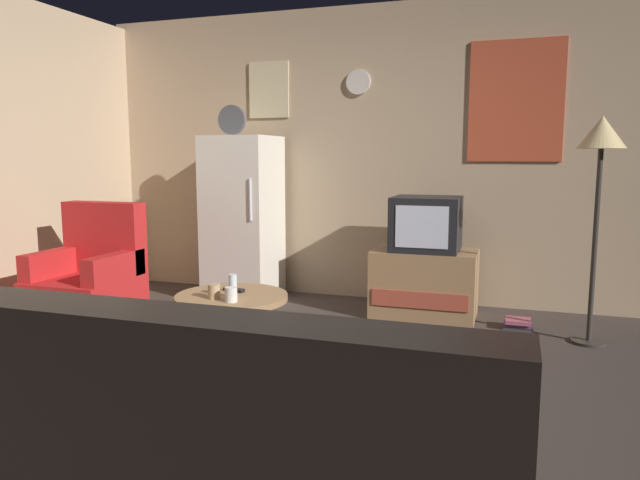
% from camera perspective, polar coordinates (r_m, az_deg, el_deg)
% --- Properties ---
extents(ground_plane, '(12.00, 12.00, 0.00)m').
position_cam_1_polar(ground_plane, '(3.46, -6.48, -14.38)').
color(ground_plane, '#3D332D').
extents(wall_with_art, '(5.20, 0.12, 2.65)m').
position_cam_1_polar(wall_with_art, '(5.51, 4.26, 8.22)').
color(wall_with_art, tan).
rests_on(wall_with_art, ground_plane).
extents(fridge, '(0.60, 0.62, 1.77)m').
position_cam_1_polar(fridge, '(5.47, -7.46, 2.11)').
color(fridge, silver).
rests_on(fridge, ground_plane).
extents(tv_stand, '(0.84, 0.53, 0.55)m').
position_cam_1_polar(tv_stand, '(4.97, 10.05, -4.13)').
color(tv_stand, '#9E754C').
rests_on(tv_stand, ground_plane).
extents(crt_tv, '(0.54, 0.51, 0.44)m').
position_cam_1_polar(crt_tv, '(4.89, 10.23, 1.56)').
color(crt_tv, black).
rests_on(crt_tv, tv_stand).
extents(standing_lamp, '(0.32, 0.32, 1.59)m').
position_cam_1_polar(standing_lamp, '(4.49, 25.51, 7.82)').
color(standing_lamp, '#332D28').
rests_on(standing_lamp, ground_plane).
extents(coffee_table, '(0.72, 0.72, 0.44)m').
position_cam_1_polar(coffee_table, '(3.89, -8.48, -8.40)').
color(coffee_table, '#9E754C').
rests_on(coffee_table, ground_plane).
extents(wine_glass, '(0.05, 0.05, 0.15)m').
position_cam_1_polar(wine_glass, '(3.73, -8.42, -4.43)').
color(wine_glass, silver).
rests_on(wine_glass, coffee_table).
extents(mug_ceramic_white, '(0.08, 0.08, 0.09)m').
position_cam_1_polar(mug_ceramic_white, '(3.64, -8.59, -5.23)').
color(mug_ceramic_white, silver).
rests_on(mug_ceramic_white, coffee_table).
extents(mug_ceramic_tan, '(0.08, 0.08, 0.09)m').
position_cam_1_polar(mug_ceramic_tan, '(3.74, -10.19, -4.91)').
color(mug_ceramic_tan, tan).
rests_on(mug_ceramic_tan, coffee_table).
extents(remote_control, '(0.16, 0.08, 0.02)m').
position_cam_1_polar(remote_control, '(3.92, -8.32, -4.78)').
color(remote_control, black).
rests_on(remote_control, coffee_table).
extents(armchair, '(0.68, 0.68, 0.96)m').
position_cam_1_polar(armchair, '(4.90, -21.37, -4.01)').
color(armchair, red).
rests_on(armchair, ground_plane).
extents(book_stack, '(0.22, 0.17, 0.08)m').
position_cam_1_polar(book_stack, '(4.82, 18.58, -7.69)').
color(book_stack, '#37363B').
rests_on(book_stack, ground_plane).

